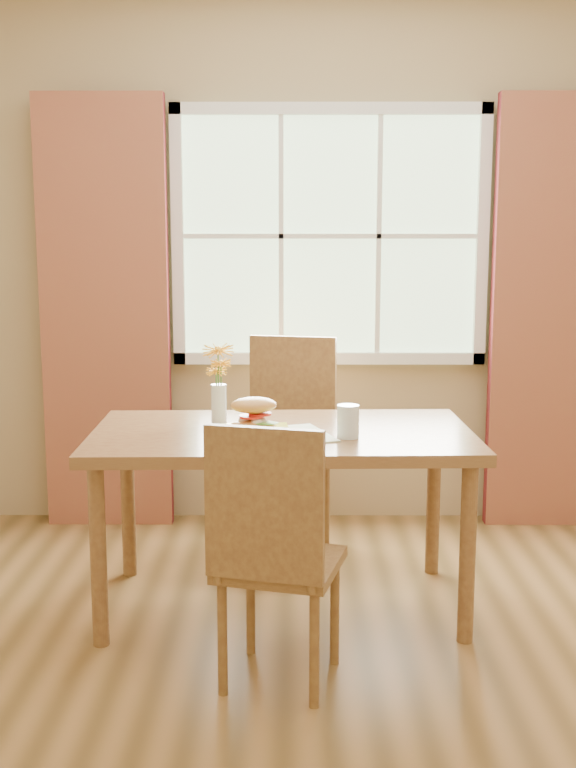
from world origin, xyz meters
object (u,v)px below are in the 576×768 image
(croissant_sandwich, at_px, (254,415))
(chair_near, at_px, (274,545))
(dining_table, at_px, (282,449))
(chair_far, at_px, (288,434))
(water_glass, at_px, (348,422))
(flower_vase, at_px, (219,375))

(croissant_sandwich, bearing_deg, chair_near, -92.91)
(chair_near, relative_size, croissant_sandwich, 4.50)
(chair_near, distance_m, croissant_sandwich, 0.67)
(dining_table, distance_m, chair_far, 0.71)
(dining_table, bearing_deg, chair_near, -93.10)
(chair_far, distance_m, water_glass, 0.90)
(dining_table, xyz_separation_m, flower_vase, (-0.26, 0.16, 0.27))
(dining_table, height_order, flower_vase, flower_vase)
(dining_table, xyz_separation_m, water_glass, (0.25, -0.13, 0.14))
(chair_near, height_order, chair_far, chair_far)
(water_glass, height_order, flower_vase, flower_vase)
(croissant_sandwich, distance_m, flower_vase, 0.33)
(dining_table, distance_m, flower_vase, 0.41)
(chair_far, xyz_separation_m, flower_vase, (-0.28, -0.55, 0.37))
(dining_table, relative_size, chair_far, 1.50)
(dining_table, height_order, water_glass, water_glass)
(dining_table, bearing_deg, flower_vase, 148.08)
(water_glass, xyz_separation_m, flower_vase, (-0.52, 0.29, 0.14))
(dining_table, height_order, chair_far, chair_far)
(chair_far, height_order, water_glass, chair_far)
(chair_far, xyz_separation_m, water_glass, (0.23, -0.84, 0.24))
(chair_near, height_order, water_glass, chair_near)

